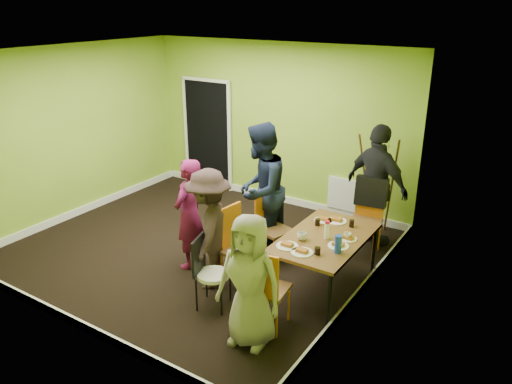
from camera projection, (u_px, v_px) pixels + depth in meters
ground at (198, 248)px, 7.37m from camera, size 5.00×5.00×0.00m
room_walls at (196, 184)px, 7.06m from camera, size 5.04×4.54×2.82m
dining_table at (325, 241)px, 6.05m from camera, size 0.90×1.50×0.75m
chair_left_far at (271, 222)px, 6.90m from camera, size 0.50×0.49×0.98m
chair_left_near at (237, 242)px, 6.24m from camera, size 0.48×0.48×1.05m
chair_back_end at (370, 200)px, 7.10m from camera, size 0.49×0.57×1.08m
chair_front_end at (265, 285)px, 5.36m from camera, size 0.46×0.46×0.99m
chair_bentwood at (208, 269)px, 5.82m from camera, size 0.43×0.42×0.88m
easel at (377, 187)px, 7.54m from camera, size 0.64×0.60×1.59m
plate_near_left at (323, 220)px, 6.46m from camera, size 0.24×0.24×0.01m
plate_near_right at (287, 246)px, 5.79m from camera, size 0.26×0.26×0.01m
plate_far_back at (337, 221)px, 6.44m from camera, size 0.25×0.25×0.01m
plate_far_front at (302, 252)px, 5.64m from camera, size 0.26×0.26×0.01m
plate_wall_back at (348, 239)px, 5.96m from camera, size 0.21×0.21×0.01m
plate_wall_front at (338, 246)px, 5.79m from camera, size 0.25×0.25×0.01m
thermos at (327, 231)px, 5.95m from camera, size 0.06×0.06×0.20m
blue_bottle at (338, 244)px, 5.61m from camera, size 0.08×0.08×0.21m
orange_bottle at (327, 225)px, 6.24m from camera, size 0.04×0.04×0.08m
glass_mid at (317, 222)px, 6.32m from camera, size 0.07×0.07×0.09m
glass_back at (352, 223)px, 6.28m from camera, size 0.06×0.06×0.09m
glass_front at (317, 251)px, 5.60m from camera, size 0.07×0.07×0.08m
cup_a at (302, 236)px, 5.93m from camera, size 0.12×0.12×0.09m
cup_b at (347, 236)px, 5.94m from camera, size 0.09×0.09×0.08m
person_standing at (189, 214)px, 6.63m from camera, size 0.43×0.60×1.52m
person_left_far at (260, 190)px, 6.94m from camera, size 0.88×1.05×1.90m
person_left_near at (209, 229)px, 6.16m from camera, size 0.93×1.15×1.55m
person_back_end at (377, 186)px, 7.19m from camera, size 1.16×0.81×1.82m
person_front_end at (250, 281)px, 5.11m from camera, size 0.77×0.55×1.47m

